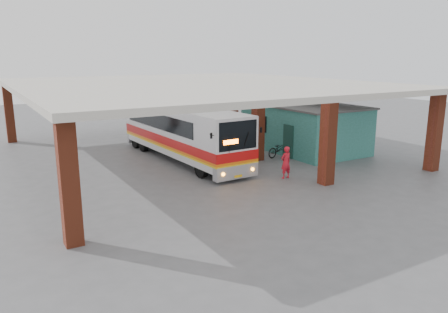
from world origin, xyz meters
TOP-DOWN VIEW (x-y plane):
  - ground at (0.00, 0.00)m, footprint 90.00×90.00m
  - brick_columns at (1.43, 5.00)m, footprint 20.10×21.60m
  - canopy_roof at (0.50, 6.50)m, footprint 21.00×23.00m
  - shop_building at (7.49, 4.00)m, footprint 5.20×8.20m
  - coach_bus at (-0.95, 5.42)m, footprint 3.07×12.27m
  - motorcycle at (4.70, 2.99)m, footprint 2.10×1.03m
  - pedestrian at (1.91, -1.14)m, footprint 0.65×0.45m
  - red_chair at (4.49, 5.46)m, footprint 0.53×0.53m

SIDE VIEW (x-z plane):
  - ground at x=0.00m, z-range 0.00..0.00m
  - red_chair at x=4.49m, z-range -0.03..0.77m
  - motorcycle at x=4.70m, z-range 0.00..1.05m
  - pedestrian at x=1.91m, z-range 0.00..1.71m
  - shop_building at x=7.49m, z-range 0.01..3.12m
  - coach_bus at x=-0.95m, z-range -0.01..3.53m
  - brick_columns at x=1.43m, z-range 0.00..4.35m
  - canopy_roof at x=0.50m, z-range 4.35..4.65m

